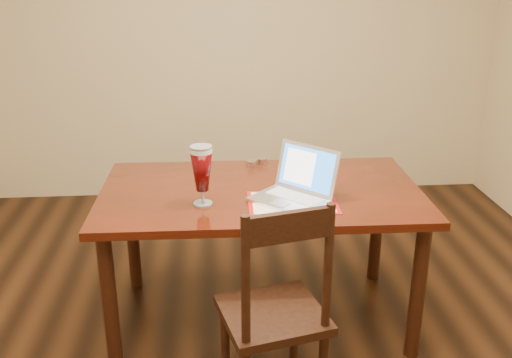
{
  "coord_description": "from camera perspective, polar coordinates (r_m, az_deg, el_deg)",
  "views": [
    {
      "loc": [
        -0.18,
        -2.31,
        1.95
      ],
      "look_at": [
        0.04,
        0.41,
        0.91
      ],
      "focal_mm": 40.0,
      "sensor_mm": 36.0,
      "label": 1
    }
  ],
  "objects": [
    {
      "name": "room_shell",
      "position": [
        2.32,
        -0.12,
        16.29
      ],
      "size": [
        4.51,
        5.01,
        2.71
      ],
      "color": "tan",
      "rests_on": "ground"
    },
    {
      "name": "dining_chair",
      "position": [
        2.6,
        1.98,
        -13.19
      ],
      "size": [
        0.53,
        0.52,
        1.05
      ],
      "rotation": [
        0.0,
        0.0,
        0.24
      ],
      "color": "black",
      "rests_on": "ground"
    },
    {
      "name": "dining_table",
      "position": [
        3.09,
        0.42,
        -2.58
      ],
      "size": [
        1.73,
        0.99,
        1.11
      ],
      "rotation": [
        0.0,
        0.0,
        -0.02
      ],
      "color": "#4C150A",
      "rests_on": "ground"
    }
  ]
}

